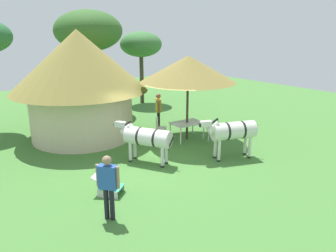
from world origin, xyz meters
TOP-DOWN VIEW (x-y plane):
  - ground_plane at (0.00, 0.00)m, footprint 36.00×36.00m
  - thatched_hut at (-1.08, 3.96)m, footprint 5.70×5.70m
  - shade_umbrella at (2.30, 0.93)m, footprint 3.95×3.95m
  - patio_dining_table at (2.30, 0.93)m, footprint 1.39×0.99m
  - patio_chair_east_end at (1.44, 1.77)m, footprint 0.61×0.61m
  - patio_chair_near_lawn at (3.10, 0.04)m, footprint 0.61×0.61m
  - guest_beside_umbrella at (2.20, 2.86)m, footprint 0.41×0.54m
  - standing_watcher at (-3.28, -2.58)m, footprint 0.45×0.50m
  - striped_lounge_chair at (-2.67, -1.40)m, footprint 0.92×0.97m
  - zebra_nearest_camera at (-0.51, -0.14)m, footprint 1.38×2.08m
  - zebra_by_umbrella at (2.17, -1.69)m, footprint 2.17×1.17m
  - acacia_tree_far_lawn at (4.73, 8.13)m, footprint 2.56×2.56m
  - acacia_tree_right_background at (1.20, 7.81)m, footprint 3.62×3.62m

SIDE VIEW (x-z plane):
  - ground_plane at x=0.00m, z-range 0.00..0.00m
  - striped_lounge_chair at x=-2.67m, z-range -0.04..0.54m
  - patio_chair_east_end at x=1.44m, z-range 0.07..0.97m
  - patio_chair_near_lawn at x=3.10m, z-range 0.07..0.97m
  - patio_dining_table at x=2.30m, z-range 0.28..1.02m
  - zebra_nearest_camera at x=-0.51m, z-range 0.20..1.68m
  - standing_watcher at x=-3.28m, z-range 0.17..1.87m
  - guest_beside_umbrella at x=2.20m, z-range 0.17..1.88m
  - zebra_by_umbrella at x=2.17m, z-range 0.25..1.82m
  - thatched_hut at x=-1.08m, z-range 0.30..4.88m
  - shade_umbrella at x=2.30m, z-range 1.24..4.78m
  - acacia_tree_far_lawn at x=4.73m, z-range 1.41..5.84m
  - acacia_tree_right_background at x=1.20m, z-range 1.68..7.24m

